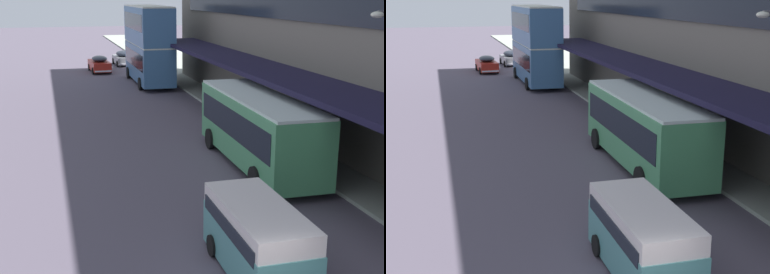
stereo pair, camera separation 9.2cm
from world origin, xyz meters
TOP-DOWN VIEW (x-y plane):
  - transit_bus_kerbside_front at (4.04, 35.93)m, footprint 2.84×9.80m
  - transit_bus_kerbside_rear at (4.35, 12.44)m, footprint 2.79×9.50m
  - sedan_oncoming_front at (0.69, 43.93)m, footprint 1.97×4.71m
  - sedan_lead_mid at (3.63, 48.52)m, footprint 1.89×4.38m
  - vw_van at (0.80, 3.83)m, footprint 1.91×4.55m

SIDE VIEW (x-z plane):
  - sedan_lead_mid at x=3.63m, z-range -0.02..1.55m
  - sedan_oncoming_front at x=0.69m, z-range -0.01..1.60m
  - vw_van at x=0.80m, z-range 0.12..2.08m
  - transit_bus_kerbside_rear at x=4.35m, z-range 0.24..3.40m
  - transit_bus_kerbside_front at x=4.04m, z-range 0.25..6.69m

